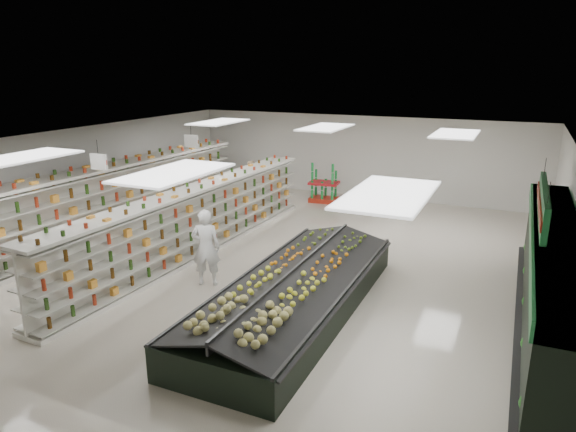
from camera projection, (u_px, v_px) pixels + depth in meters
The scene contains 15 objects.
floor at pixel (272, 261), 13.82m from camera, with size 16.00×16.00×0.00m, color beige.
ceiling at pixel (270, 142), 12.92m from camera, with size 14.00×16.00×0.02m, color white.
wall_back at pixel (360, 156), 20.36m from camera, with size 14.00×0.02×3.20m, color silver.
wall_left at pixel (72, 180), 16.14m from camera, with size 0.02×16.00×3.20m, color silver.
wall_right at pixel (575, 240), 10.59m from camera, with size 0.02×16.00×3.20m, color silver.
produce_wall_case at pixel (549, 278), 9.57m from camera, with size 0.93×8.00×2.20m.
aisle_sign_near at pixel (99, 162), 12.80m from camera, with size 0.52×0.06×0.75m.
aisle_sign_far at pixel (191, 141), 16.30m from camera, with size 0.52×0.06×0.75m.
hortifruti_banner at pixel (543, 204), 9.29m from camera, with size 0.12×3.20×0.95m.
gondola_left at pixel (97, 208), 15.17m from camera, with size 1.55×12.72×2.20m.
gondola_center at pixel (196, 223), 14.18m from camera, with size 1.24×10.91×1.89m.
produce_island at pixel (295, 291), 10.86m from camera, with size 2.48×6.82×1.02m.
soda_endcap at pixel (324, 184), 19.67m from camera, with size 1.17×0.85×1.41m.
shopper_main at pixel (206, 247), 12.09m from camera, with size 0.68×0.45×1.87m, color white.
shopper_background at pixel (253, 183), 19.24m from camera, with size 0.81×0.50×1.68m, color #947F5B.
Camera 1 is at (5.74, -11.59, 5.05)m, focal length 32.00 mm.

